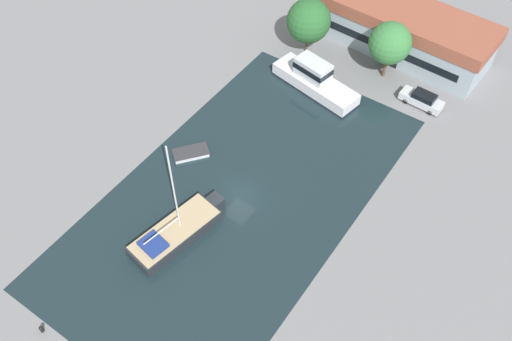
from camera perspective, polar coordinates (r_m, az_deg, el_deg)
ground_plane at (r=55.16m, az=-1.75°, el=-2.59°), size 440.00×440.00×0.00m
water_canal at (r=55.16m, az=-1.75°, el=-2.59°), size 21.27×39.26×0.01m
warehouse_building at (r=71.71m, az=14.79°, el=13.38°), size 20.83×8.49×5.52m
quay_tree_near_building at (r=66.18m, az=13.25°, el=12.29°), size 4.79×4.79×7.04m
quay_tree_by_water at (r=68.33m, az=5.29°, el=14.68°), size 5.17×5.17×7.10m
parked_car at (r=65.71m, az=16.27°, el=6.84°), size 4.86×1.94×1.70m
sailboat_moored at (r=52.37m, az=-7.94°, el=-6.07°), size 4.66×10.20×11.78m
motor_cruiser at (r=65.15m, az=5.87°, el=9.00°), size 11.05×5.00×3.67m
small_dinghy at (r=58.73m, az=-6.54°, el=1.76°), size 3.67×3.96×0.54m
mooring_bollard at (r=50.74m, az=-20.67°, el=-14.60°), size 0.35×0.35×0.73m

